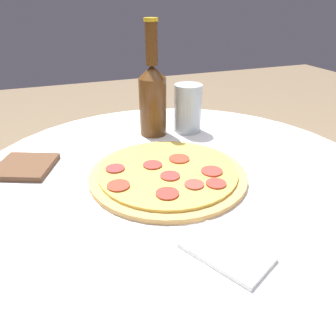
{
  "coord_description": "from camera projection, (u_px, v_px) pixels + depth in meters",
  "views": [
    {
      "loc": [
        0.55,
        -0.23,
        1.07
      ],
      "look_at": [
        0.01,
        -0.02,
        0.76
      ],
      "focal_mm": 35.0,
      "sensor_mm": 36.0,
      "label": 1
    }
  ],
  "objects": [
    {
      "name": "table",
      "position": [
        176.0,
        246.0,
        0.77
      ],
      "size": [
        0.85,
        0.85,
        0.74
      ],
      "color": "white",
      "rests_on": "ground_plane"
    },
    {
      "name": "pizza",
      "position": [
        168.0,
        174.0,
        0.66
      ],
      "size": [
        0.32,
        0.32,
        0.02
      ],
      "color": "tan",
      "rests_on": "table"
    },
    {
      "name": "beer_bottle",
      "position": [
        153.0,
        96.0,
        0.82
      ],
      "size": [
        0.07,
        0.07,
        0.28
      ],
      "color": "#563314",
      "rests_on": "table"
    },
    {
      "name": "pizza_paddle",
      "position": [
        9.0,
        166.0,
        0.69
      ],
      "size": [
        0.16,
        0.25,
        0.02
      ],
      "rotation": [
        0.0,
        0.0,
        -1.98
      ],
      "color": "brown",
      "rests_on": "table"
    },
    {
      "name": "drinking_glass",
      "position": [
        188.0,
        108.0,
        0.85
      ],
      "size": [
        0.07,
        0.07,
        0.12
      ],
      "color": "#ADBCC6",
      "rests_on": "table"
    },
    {
      "name": "napkin",
      "position": [
        226.0,
        252.0,
        0.46
      ],
      "size": [
        0.14,
        0.12,
        0.01
      ],
      "color": "white",
      "rests_on": "table"
    }
  ]
}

